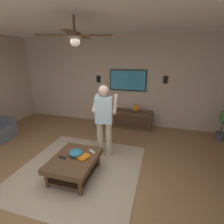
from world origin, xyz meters
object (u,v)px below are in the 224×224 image
at_px(bowl, 76,153).
at_px(remote_black, 63,157).
at_px(remote_white, 92,151).
at_px(ceiling_fan, 75,37).
at_px(wall_speaker_right, 99,79).
at_px(vase_round, 136,108).
at_px(media_console, 125,118).
at_px(wall_speaker_left, 165,80).
at_px(tv, 128,80).
at_px(person_standing, 104,117).
at_px(book, 84,157).
at_px(coffee_table, 74,162).

bearing_deg(bowl, remote_black, 125.39).
distance_m(remote_white, ceiling_fan, 2.09).
height_order(wall_speaker_right, ceiling_fan, ceiling_fan).
bearing_deg(remote_white, bowl, -108.89).
height_order(remote_white, vase_round, vase_round).
distance_m(media_console, wall_speaker_left, 1.72).
height_order(tv, vase_round, tv).
bearing_deg(vase_round, wall_speaker_left, -70.71).
bearing_deg(wall_speaker_left, ceiling_fan, 151.04).
height_order(tv, wall_speaker_left, tv).
bearing_deg(bowl, tv, -8.32).
height_order(wall_speaker_left, ceiling_fan, ceiling_fan).
xyz_separation_m(bowl, remote_white, (0.20, -0.24, -0.05)).
bearing_deg(ceiling_fan, vase_round, -16.05).
relative_size(remote_black, wall_speaker_left, 0.68).
xyz_separation_m(vase_round, wall_speaker_right, (0.28, 1.33, 0.82)).
bearing_deg(bowl, wall_speaker_right, 11.54).
height_order(tv, bowl, tv).
relative_size(remote_white, remote_black, 1.00).
height_order(person_standing, wall_speaker_left, wall_speaker_left).
bearing_deg(remote_black, remote_white, -126.12).
bearing_deg(book, bowl, -76.72).
bearing_deg(book, coffee_table, -54.37).
height_order(book, wall_speaker_right, wall_speaker_right).
height_order(bowl, remote_black, bowl).
relative_size(bowl, book, 1.18).
relative_size(tv, remote_white, 7.77).
height_order(media_console, wall_speaker_left, wall_speaker_left).
bearing_deg(ceiling_fan, coffee_table, 163.58).
height_order(coffee_table, remote_white, remote_white).
height_order(coffee_table, wall_speaker_right, wall_speaker_right).
xyz_separation_m(person_standing, remote_black, (-0.92, 0.51, -0.52)).
distance_m(remote_black, wall_speaker_left, 3.63).
height_order(media_console, tv, tv).
bearing_deg(book, person_standing, -166.33).
height_order(media_console, book, media_console).
height_order(remote_white, wall_speaker_right, wall_speaker_right).
relative_size(tv, vase_round, 5.30).
relative_size(coffee_table, remote_white, 6.67).
height_order(remote_white, book, book).
bearing_deg(ceiling_fan, book, -145.21).
bearing_deg(wall_speaker_right, vase_round, -101.78).
height_order(person_standing, book, person_standing).
bearing_deg(coffee_table, remote_white, -42.06).
relative_size(bowl, remote_black, 1.73).
distance_m(bowl, book, 0.19).
xyz_separation_m(remote_white, ceiling_fan, (-0.05, 0.18, 2.08)).
distance_m(media_console, person_standing, 1.92).
height_order(coffee_table, person_standing, person_standing).
xyz_separation_m(media_console, wall_speaker_right, (0.25, 0.99, 1.20)).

